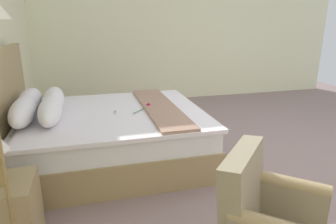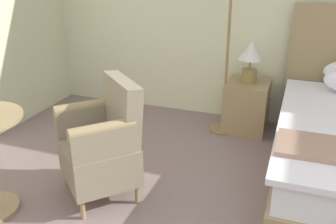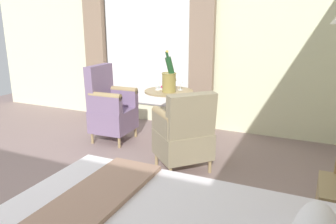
% 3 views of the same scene
% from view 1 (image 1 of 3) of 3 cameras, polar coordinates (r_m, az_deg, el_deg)
% --- Properties ---
extents(ground_plane, '(7.70, 7.70, 0.00)m').
position_cam_1_polar(ground_plane, '(3.83, 20.68, -8.37)').
color(ground_plane, gray).
extents(wall_far_side, '(0.12, 6.29, 2.83)m').
position_cam_1_polar(wall_far_side, '(6.30, 4.82, 15.58)').
color(wall_far_side, beige).
rests_on(wall_far_side, ground).
extents(bed, '(1.80, 2.12, 1.31)m').
position_cam_1_polar(bed, '(3.50, -12.33, -3.77)').
color(bed, '#9D8459').
rests_on(bed, ground).
extents(nightstand, '(0.45, 0.47, 0.52)m').
position_cam_1_polar(nightstand, '(2.50, -29.09, -17.01)').
color(nightstand, '#9D8459').
rests_on(nightstand, ground).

